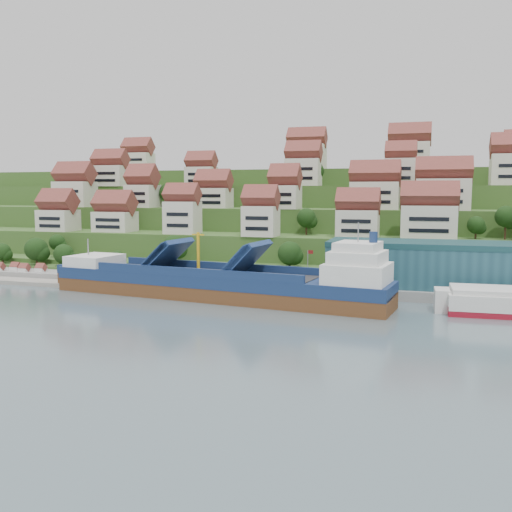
% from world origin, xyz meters
% --- Properties ---
extents(ground, '(300.00, 300.00, 0.00)m').
position_xyz_m(ground, '(0.00, 0.00, 0.00)').
color(ground, slate).
rests_on(ground, ground).
extents(quay, '(180.00, 14.00, 2.20)m').
position_xyz_m(quay, '(20.00, 15.00, 1.10)').
color(quay, gray).
rests_on(quay, ground).
extents(pebble_beach, '(45.00, 20.00, 1.00)m').
position_xyz_m(pebble_beach, '(-58.00, 12.00, 0.50)').
color(pebble_beach, gray).
rests_on(pebble_beach, ground).
extents(hillside, '(260.00, 128.00, 31.00)m').
position_xyz_m(hillside, '(0.00, 103.55, 10.66)').
color(hillside, '#2D4C1E').
rests_on(hillside, ground).
extents(hillside_village, '(158.10, 63.73, 28.80)m').
position_xyz_m(hillside_village, '(5.04, 59.40, 23.85)').
color(hillside_village, silver).
rests_on(hillside_village, ground).
extents(hillside_trees, '(140.44, 62.47, 31.42)m').
position_xyz_m(hillside_trees, '(-11.93, 43.15, 16.26)').
color(hillside_trees, '#1A3A13').
rests_on(hillside_trees, ground).
extents(warehouse, '(60.00, 15.00, 10.00)m').
position_xyz_m(warehouse, '(52.00, 17.00, 7.20)').
color(warehouse, '#224F5D').
rests_on(warehouse, quay).
extents(flagpole, '(1.28, 0.16, 8.00)m').
position_xyz_m(flagpole, '(18.11, 10.00, 6.88)').
color(flagpole, gray).
rests_on(flagpole, quay).
extents(beach_huts, '(14.40, 3.70, 2.20)m').
position_xyz_m(beach_huts, '(-60.00, 10.75, 2.10)').
color(beach_huts, white).
rests_on(beach_huts, pebble_beach).
extents(cargo_ship, '(78.17, 22.02, 17.13)m').
position_xyz_m(cargo_ship, '(1.45, -0.04, 3.27)').
color(cargo_ship, brown).
rests_on(cargo_ship, ground).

